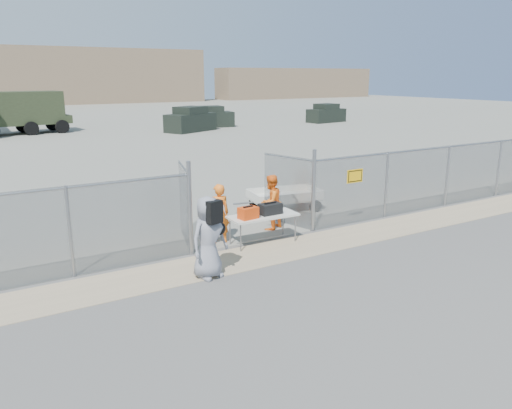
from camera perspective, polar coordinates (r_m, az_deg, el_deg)
ground at (r=12.71m, az=4.65°, el=-6.76°), size 160.00×160.00×0.00m
tarmac_inside at (r=52.28m, az=-23.28°, el=8.34°), size 160.00×80.00×0.01m
dirt_strip at (r=13.48m, az=2.18°, el=-5.42°), size 44.00×1.60×0.01m
distant_hills at (r=88.43m, az=-23.67°, el=13.30°), size 140.00×6.00×9.00m
chain_link_fence at (r=13.97m, az=-0.00°, el=0.00°), size 40.00×0.20×2.20m
folding_table at (r=14.04m, az=0.80°, el=-2.83°), size 1.99×0.89×0.83m
orange_bag at (r=13.53m, az=-0.90°, el=-0.96°), size 0.55×0.40×0.32m
black_duffel at (r=13.97m, az=1.63°, el=-0.49°), size 0.64×0.38×0.30m
security_worker_left at (r=13.98m, az=-4.28°, el=-1.07°), size 0.68×0.50×1.71m
security_worker_right at (r=15.23m, az=1.69°, el=0.25°), size 1.00×0.89×1.70m
visitor at (r=11.60m, az=-5.45°, el=-3.75°), size 1.08×0.84×1.96m
utility_trailer at (r=17.58m, az=3.30°, el=0.61°), size 3.38×2.12×0.76m
military_truck at (r=44.75m, az=-25.13°, el=9.45°), size 7.31×3.43×3.36m
parked_vehicle_near at (r=42.88m, az=-7.49°, el=9.62°), size 4.91×3.72×2.03m
parked_vehicle_mid at (r=46.36m, az=-5.27°, el=9.94°), size 4.29×2.31×1.86m
parked_vehicle_far at (r=51.50m, az=8.03°, el=10.29°), size 4.20×2.34×1.80m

